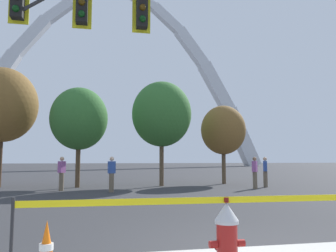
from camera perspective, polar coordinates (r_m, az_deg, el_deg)
The scene contains 13 objects.
fire_hydrant at distance 4.50m, azimuth 9.96°, elevation -18.53°, with size 0.46×0.48×0.99m.
caution_tape_barrier at distance 4.51m, azimuth 12.26°, elevation -15.24°, with size 5.50×0.15×1.04m.
traffic_cone_by_hydrant at distance 4.59m, azimuth -20.02°, elevation -19.42°, with size 0.36×0.36×0.73m.
traffic_signal_gantry at distance 8.35m, azimuth -22.02°, elevation 14.30°, with size 6.42×0.44×6.00m.
monument_arch at distance 69.52m, azimuth -9.16°, elevation 7.27°, with size 62.50×2.75×37.55m.
tree_far_left at distance 20.17m, azimuth -26.32°, elevation 3.25°, with size 3.67×3.67×6.42m.
tree_left_mid at distance 18.51m, azimuth -14.88°, elevation 1.20°, with size 3.03×3.03×5.30m.
tree_center_left at distance 18.88m, azimuth -1.08°, elevation 2.02°, with size 3.34×3.34×5.85m.
tree_center_right at distance 20.75m, azimuth 9.36°, elevation -0.69°, with size 2.71×2.71×4.75m.
pedestrian_walking_left at distance 15.51m, azimuth -9.57°, elevation -8.02°, with size 0.35×0.23×1.59m.
pedestrian_standing_center at distance 18.66m, azimuth 16.21°, elevation -7.46°, with size 0.33×0.39×1.59m.
pedestrian_walking_right at distance 17.56m, azimuth 14.55°, elevation -7.63°, with size 0.37×0.39×1.59m.
pedestrian_near_trees at distance 16.69m, azimuth -17.64°, elevation -7.66°, with size 0.36×0.39×1.59m.
Camera 1 is at (-2.19, -5.14, 1.47)m, focal length 35.85 mm.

